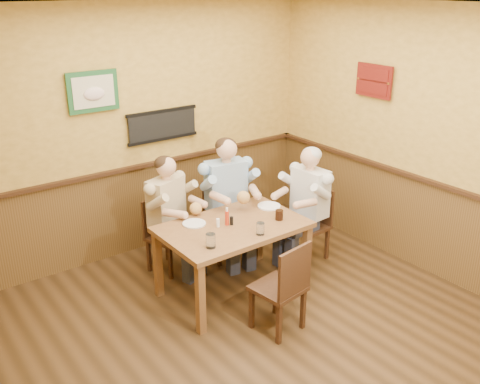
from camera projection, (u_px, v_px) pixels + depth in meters
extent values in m
plane|color=#32200F|center=(256.00, 365.00, 4.43)|extent=(5.00, 5.00, 0.00)
cube|color=silver|center=(260.00, 10.00, 3.40)|extent=(5.00, 5.00, 0.02)
cube|color=gold|center=(114.00, 137.00, 5.78)|extent=(5.00, 0.02, 2.80)
cube|color=gold|center=(454.00, 151.00, 5.31)|extent=(0.02, 5.00, 2.80)
cube|color=brown|center=(122.00, 213.00, 6.10)|extent=(5.00, 0.02, 1.00)
cube|color=brown|center=(441.00, 233.00, 5.63)|extent=(0.02, 5.00, 1.00)
cube|color=black|center=(163.00, 125.00, 6.05)|extent=(0.88, 0.03, 0.34)
cube|color=#1C5328|center=(93.00, 92.00, 5.45)|extent=(0.54, 0.03, 0.42)
cube|color=maroon|center=(374.00, 81.00, 5.86)|extent=(0.03, 0.48, 0.36)
cube|color=brown|center=(233.00, 227.00, 5.23)|extent=(1.40, 0.90, 0.05)
cube|color=brown|center=(200.00, 299.00, 4.72)|extent=(0.07, 0.07, 0.70)
cube|color=brown|center=(306.00, 258.00, 5.43)|extent=(0.07, 0.07, 0.70)
cube|color=brown|center=(158.00, 264.00, 5.31)|extent=(0.07, 0.07, 0.70)
cube|color=brown|center=(259.00, 231.00, 6.02)|extent=(0.07, 0.07, 0.70)
cylinder|color=silver|center=(211.00, 241.00, 4.76)|extent=(0.10, 0.10, 0.13)
cylinder|color=silver|center=(260.00, 229.00, 5.00)|extent=(0.10, 0.10, 0.12)
cylinder|color=black|center=(279.00, 215.00, 5.32)|extent=(0.10, 0.10, 0.10)
cylinder|color=red|center=(227.00, 217.00, 5.19)|extent=(0.05, 0.05, 0.16)
cylinder|color=white|center=(218.00, 223.00, 5.17)|extent=(0.04, 0.04, 0.08)
cylinder|color=black|center=(232.00, 221.00, 5.21)|extent=(0.04, 0.04, 0.08)
cylinder|color=silver|center=(194.00, 223.00, 5.23)|extent=(0.30, 0.30, 0.02)
cylinder|color=white|center=(269.00, 206.00, 5.64)|extent=(0.29, 0.29, 0.02)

